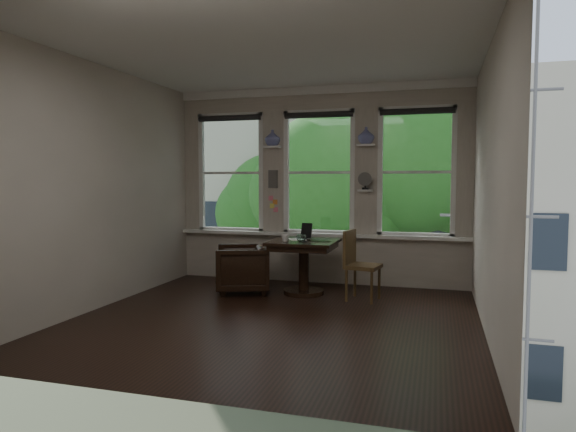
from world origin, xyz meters
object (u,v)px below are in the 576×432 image
(table, at_px, (304,267))
(laptop, at_px, (318,240))
(side_chair_right, at_px, (363,266))
(mug, at_px, (285,238))
(armchair_left, at_px, (242,269))

(table, relative_size, laptop, 2.76)
(table, bearing_deg, side_chair_right, -9.83)
(table, xyz_separation_m, mug, (-0.21, -0.19, 0.42))
(table, relative_size, side_chair_right, 0.98)
(laptop, xyz_separation_m, mug, (-0.42, -0.16, 0.03))
(table, bearing_deg, mug, -139.16)
(table, height_order, side_chair_right, side_chair_right)
(table, bearing_deg, armchair_left, -170.04)
(armchair_left, bearing_deg, table, 79.18)
(laptop, bearing_deg, mug, -153.70)
(table, xyz_separation_m, laptop, (0.20, -0.02, 0.39))
(side_chair_right, distance_m, laptop, 0.72)
(table, xyz_separation_m, side_chair_right, (0.84, -0.15, 0.09))
(table, relative_size, mug, 9.00)
(table, height_order, mug, mug)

